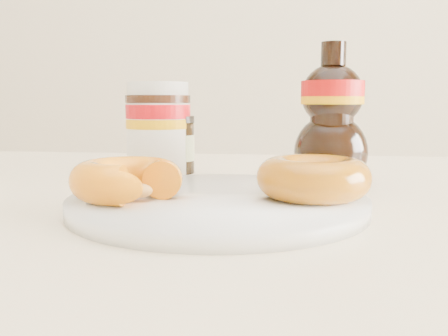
# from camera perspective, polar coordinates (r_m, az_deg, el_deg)

# --- Properties ---
(dining_table) EXTENTS (1.40, 0.90, 0.75)m
(dining_table) POSITION_cam_1_polar(r_m,az_deg,el_deg) (0.58, 5.14, -11.55)
(dining_table) COLOR beige
(dining_table) RESTS_ON ground
(plate) EXTENTS (0.29, 0.29, 0.01)m
(plate) POSITION_cam_1_polar(r_m,az_deg,el_deg) (0.49, -0.71, -3.94)
(plate) COLOR white
(plate) RESTS_ON dining_table
(donut_bitten) EXTENTS (0.11, 0.11, 0.04)m
(donut_bitten) POSITION_cam_1_polar(r_m,az_deg,el_deg) (0.48, -11.06, -1.30)
(donut_bitten) COLOR orange
(donut_bitten) RESTS_ON plate
(donut_whole) EXTENTS (0.14, 0.14, 0.04)m
(donut_whole) POSITION_cam_1_polar(r_m,az_deg,el_deg) (0.48, 10.18, -1.10)
(donut_whole) COLOR #9D500A
(donut_whole) RESTS_ON plate
(nutella_jar) EXTENTS (0.09, 0.09, 0.13)m
(nutella_jar) POSITION_cam_1_polar(r_m,az_deg,el_deg) (0.74, -7.51, 4.95)
(nutella_jar) COLOR white
(nutella_jar) RESTS_ON dining_table
(syrup_bottle) EXTENTS (0.10, 0.09, 0.18)m
(syrup_bottle) POSITION_cam_1_polar(r_m,az_deg,el_deg) (0.63, 12.21, 5.88)
(syrup_bottle) COLOR black
(syrup_bottle) RESTS_ON dining_table
(dark_jar) EXTENTS (0.05, 0.05, 0.08)m
(dark_jar) POSITION_cam_1_polar(r_m,az_deg,el_deg) (0.74, -5.42, 2.59)
(dark_jar) COLOR black
(dark_jar) RESTS_ON dining_table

